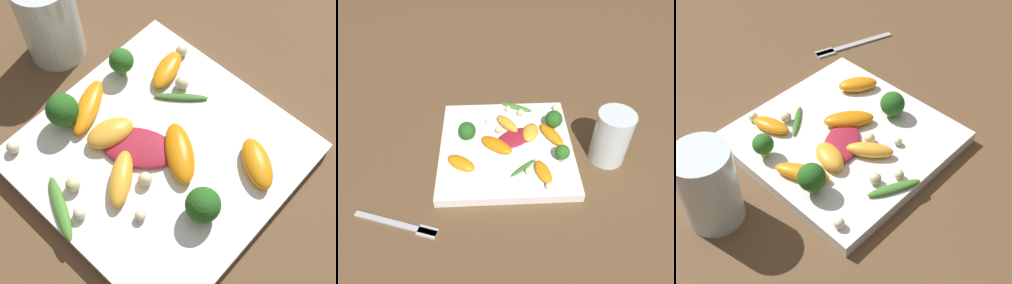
{
  "view_description": "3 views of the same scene",
  "coord_description": "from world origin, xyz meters",
  "views": [
    {
      "loc": [
        0.17,
        0.17,
        0.5
      ],
      "look_at": [
        -0.01,
        0.01,
        0.04
      ],
      "focal_mm": 50.0,
      "sensor_mm": 36.0,
      "label": 1
    },
    {
      "loc": [
        -0.5,
        0.02,
        0.52
      ],
      "look_at": [
        -0.01,
        0.0,
        0.03
      ],
      "focal_mm": 35.0,
      "sensor_mm": 36.0,
      "label": 2
    },
    {
      "loc": [
        0.35,
        -0.36,
        0.51
      ],
      "look_at": [
        0.02,
        -0.02,
        0.03
      ],
      "focal_mm": 50.0,
      "sensor_mm": 36.0,
      "label": 3
    }
  ],
  "objects": [
    {
      "name": "arugula_sprig_1",
      "position": [
        0.12,
        -0.03,
        0.02
      ],
      "size": [
        0.05,
        0.08,
        0.01
      ],
      "color": "#47842D",
      "rests_on": "plate"
    },
    {
      "name": "orange_segment_3",
      "position": [
        -0.09,
        -0.07,
        0.03
      ],
      "size": [
        0.07,
        0.04,
        0.02
      ],
      "color": "orange",
      "rests_on": "plate"
    },
    {
      "name": "broccoli_floret_1",
      "position": [
        0.05,
        -0.11,
        0.05
      ],
      "size": [
        0.04,
        0.04,
        0.05
      ],
      "color": "#7A9E51",
      "rests_on": "plate"
    },
    {
      "name": "macadamia_nut_3",
      "position": [
        0.04,
        0.01,
        0.03
      ],
      "size": [
        0.02,
        0.02,
        0.02
      ],
      "color": "beige",
      "rests_on": "plate"
    },
    {
      "name": "arugula_sprig_0",
      "position": [
        -0.07,
        -0.03,
        0.02
      ],
      "size": [
        0.05,
        0.06,
        0.01
      ],
      "color": "#3D7528",
      "rests_on": "plate"
    },
    {
      "name": "macadamia_nut_0",
      "position": [
        0.07,
        0.04,
        0.03
      ],
      "size": [
        0.01,
        0.01,
        0.01
      ],
      "color": "beige",
      "rests_on": "plate"
    },
    {
      "name": "macadamia_nut_5",
      "position": [
        -0.08,
        -0.04,
        0.03
      ],
      "size": [
        0.02,
        0.02,
        0.02
      ],
      "color": "beige",
      "rests_on": "plate"
    },
    {
      "name": "orange_segment_1",
      "position": [
        0.03,
        -0.05,
        0.03
      ],
      "size": [
        0.06,
        0.05,
        0.02
      ],
      "color": "#FCAD33",
      "rests_on": "plate"
    },
    {
      "name": "fork",
      "position": [
        -0.18,
        0.19,
        0.0
      ],
      "size": [
        0.07,
        0.16,
        0.01
      ],
      "color": "#B2B2B7",
      "rests_on": "ground_plane"
    },
    {
      "name": "orange_segment_5",
      "position": [
        0.02,
        -0.1,
        0.03
      ],
      "size": [
        0.08,
        0.06,
        0.02
      ],
      "color": "orange",
      "rests_on": "plate"
    },
    {
      "name": "radicchio_leaf_0",
      "position": [
        0.02,
        -0.02,
        0.03
      ],
      "size": [
        0.09,
        0.1,
        0.01
      ],
      "color": "maroon",
      "rests_on": "plate"
    },
    {
      "name": "macadamia_nut_4",
      "position": [
        0.11,
        -0.12,
        0.03
      ],
      "size": [
        0.01,
        0.01,
        0.01
      ],
      "color": "beige",
      "rests_on": "plate"
    },
    {
      "name": "drinking_glass",
      "position": [
        -0.03,
        -0.21,
        0.06
      ],
      "size": [
        0.07,
        0.07,
        0.12
      ],
      "color": "silver",
      "rests_on": "ground_plane"
    },
    {
      "name": "broccoli_floret_0",
      "position": [
        -0.05,
        -0.11,
        0.04
      ],
      "size": [
        0.03,
        0.03,
        0.04
      ],
      "color": "#84AD5B",
      "rests_on": "plate"
    },
    {
      "name": "ground_plane",
      "position": [
        0.0,
        0.0,
        0.0
      ],
      "size": [
        2.4,
        2.4,
        0.0
      ],
      "primitive_type": "plane",
      "color": "brown"
    },
    {
      "name": "plate",
      "position": [
        0.0,
        0.0,
        0.01
      ],
      "size": [
        0.28,
        0.28,
        0.02
      ],
      "color": "white",
      "rests_on": "ground_plane"
    },
    {
      "name": "orange_segment_0",
      "position": [
        -0.01,
        0.02,
        0.03
      ],
      "size": [
        0.07,
        0.08,
        0.02
      ],
      "color": "orange",
      "rests_on": "plate"
    },
    {
      "name": "broccoli_floret_2",
      "position": [
        0.02,
        0.08,
        0.04
      ],
      "size": [
        0.04,
        0.04,
        0.04
      ],
      "color": "#7A9E51",
      "rests_on": "plate"
    },
    {
      "name": "orange_segment_4",
      "position": [
        0.06,
        -0.01,
        0.03
      ],
      "size": [
        0.07,
        0.06,
        0.02
      ],
      "color": "#FCAD33",
      "rests_on": "plate"
    },
    {
      "name": "orange_segment_2",
      "position": [
        -0.06,
        0.09,
        0.03
      ],
      "size": [
        0.06,
        0.07,
        0.02
      ],
      "color": "orange",
      "rests_on": "plate"
    },
    {
      "name": "macadamia_nut_6",
      "position": [
        -0.12,
        -0.08,
        0.03
      ],
      "size": [
        0.01,
        0.01,
        0.01
      ],
      "color": "beige",
      "rests_on": "plate"
    },
    {
      "name": "macadamia_nut_1",
      "position": [
        0.1,
        -0.04,
        0.03
      ],
      "size": [
        0.02,
        0.02,
        0.02
      ],
      "color": "beige",
      "rests_on": "plate"
    },
    {
      "name": "macadamia_nut_2",
      "position": [
        0.11,
        -0.01,
        0.03
      ],
      "size": [
        0.01,
        0.01,
        0.01
      ],
      "color": "beige",
      "rests_on": "plate"
    }
  ]
}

